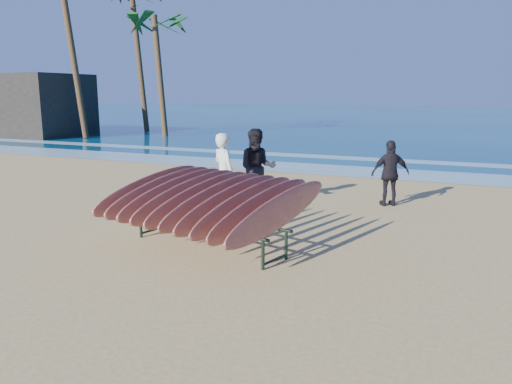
# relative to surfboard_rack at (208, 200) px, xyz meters

# --- Properties ---
(ground) EXTENTS (120.00, 120.00, 0.00)m
(ground) POSITION_rel_surfboard_rack_xyz_m (0.63, -0.09, -0.88)
(ground) COLOR tan
(ground) RESTS_ON ground
(ocean) EXTENTS (160.00, 160.00, 0.00)m
(ocean) POSITION_rel_surfboard_rack_xyz_m (0.63, 54.91, -0.88)
(ocean) COLOR navy
(ocean) RESTS_ON ground
(foam_near) EXTENTS (160.00, 160.00, 0.00)m
(foam_near) POSITION_rel_surfboard_rack_xyz_m (0.63, 9.91, -0.87)
(foam_near) COLOR white
(foam_near) RESTS_ON ground
(foam_far) EXTENTS (160.00, 160.00, 0.00)m
(foam_far) POSITION_rel_surfboard_rack_xyz_m (0.63, 13.41, -0.87)
(foam_far) COLOR white
(foam_far) RESTS_ON ground
(surfboard_rack) EXTENTS (3.75, 3.47, 1.41)m
(surfboard_rack) POSITION_rel_surfboard_rack_xyz_m (0.00, 0.00, 0.00)
(surfboard_rack) COLOR black
(surfboard_rack) RESTS_ON ground
(person_white) EXTENTS (0.81, 0.73, 1.85)m
(person_white) POSITION_rel_surfboard_rack_xyz_m (-1.03, 2.63, 0.04)
(person_white) COLOR silver
(person_white) RESTS_ON ground
(person_dark_a) EXTENTS (1.14, 1.04, 1.91)m
(person_dark_a) POSITION_rel_surfboard_rack_xyz_m (-0.54, 3.46, 0.07)
(person_dark_a) COLOR black
(person_dark_a) RESTS_ON ground
(person_dark_b) EXTENTS (1.02, 0.81, 1.62)m
(person_dark_b) POSITION_rel_surfboard_rack_xyz_m (2.44, 4.82, -0.07)
(person_dark_b) COLOR black
(person_dark_b) RESTS_ON ground
(building) EXTENTS (8.80, 4.89, 3.91)m
(building) POSITION_rel_surfboard_rack_xyz_m (-23.31, 16.59, 1.07)
(building) COLOR #2D2823
(building) RESTS_ON ground
(palm_mid) EXTENTS (5.20, 5.20, 7.60)m
(palm_mid) POSITION_rel_surfboard_rack_xyz_m (-13.95, 19.04, 5.85)
(palm_mid) COLOR brown
(palm_mid) RESTS_ON ground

